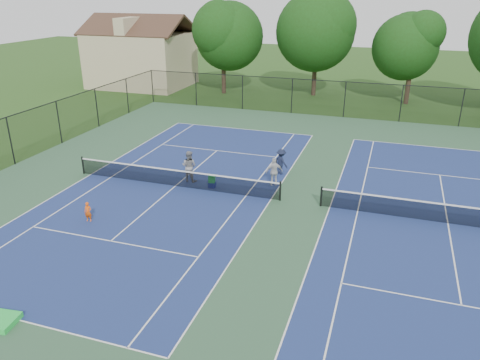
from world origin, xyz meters
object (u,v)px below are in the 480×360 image
(bystander_a, at_px, (274,172))
(ball_crate, at_px, (212,185))
(clapboard_house, at_px, (141,57))
(ball_hopper, at_px, (212,179))
(tree_back_b, at_px, (317,27))
(bystander_b, at_px, (281,162))
(child_player, at_px, (88,212))
(instructor, at_px, (189,166))
(tree_back_c, at_px, (414,44))
(tree_back_a, at_px, (223,33))

(bystander_a, bearing_deg, ball_crate, -6.21)
(clapboard_house, height_order, ball_hopper, clapboard_house)
(tree_back_b, relative_size, bystander_b, 6.56)
(tree_back_b, xyz_separation_m, child_player, (-5.02, -31.08, -6.11))
(ball_hopper, bearing_deg, instructor, 163.00)
(tree_back_c, bearing_deg, tree_back_b, 173.66)
(child_player, bearing_deg, ball_crate, 43.69)
(tree_back_c, height_order, instructor, tree_back_c)
(instructor, relative_size, ball_hopper, 4.28)
(tree_back_a, relative_size, ball_crate, 25.74)
(tree_back_b, xyz_separation_m, clapboard_house, (-19.00, -1.00, -3.50))
(child_player, xyz_separation_m, bystander_b, (7.12, 8.74, 0.28))
(bystander_a, bearing_deg, tree_back_a, -93.59)
(tree_back_c, bearing_deg, child_player, -114.99)
(child_player, relative_size, ball_crate, 2.72)
(tree_back_a, distance_m, bystander_b, 23.77)
(bystander_a, bearing_deg, clapboard_house, -77.87)
(tree_back_b, xyz_separation_m, bystander_a, (2.14, -24.11, -5.79))
(clapboard_house, bearing_deg, ball_crate, -53.72)
(tree_back_a, distance_m, ball_hopper, 25.45)
(tree_back_c, xyz_separation_m, clapboard_house, (-28.00, -0.00, -2.39))
(clapboard_house, xyz_separation_m, child_player, (13.98, -30.08, -2.61))
(tree_back_a, xyz_separation_m, clapboard_house, (-10.00, 1.00, -2.95))
(child_player, xyz_separation_m, ball_hopper, (4.02, 5.56, 0.03))
(bystander_a, height_order, ball_hopper, bystander_a)
(tree_back_a, bearing_deg, clapboard_house, 174.29)
(child_player, distance_m, bystander_b, 11.27)
(tree_back_a, height_order, child_player, tree_back_a)
(tree_back_c, distance_m, instructor, 27.07)
(tree_back_a, height_order, tree_back_b, tree_back_b)
(instructor, bearing_deg, tree_back_b, -91.57)
(tree_back_a, bearing_deg, tree_back_c, 3.18)
(clapboard_house, bearing_deg, bystander_b, -45.34)
(tree_back_b, height_order, instructor, tree_back_b)
(tree_back_b, distance_m, tree_back_c, 9.12)
(tree_back_b, bearing_deg, instructor, -95.84)
(ball_hopper, bearing_deg, clapboard_house, 126.28)
(tree_back_b, bearing_deg, tree_back_a, -167.47)
(tree_back_a, xyz_separation_m, bystander_a, (11.14, -22.11, -5.24))
(tree_back_c, height_order, ball_hopper, tree_back_c)
(ball_crate, bearing_deg, bystander_a, 24.10)
(bystander_b, bearing_deg, tree_back_a, -27.11)
(tree_back_a, distance_m, bystander_a, 25.31)
(bystander_a, bearing_deg, instructor, -19.13)
(tree_back_c, bearing_deg, clapboard_house, -180.00)
(tree_back_a, relative_size, tree_back_c, 1.09)
(tree_back_b, bearing_deg, bystander_b, -84.65)
(ball_hopper, bearing_deg, tree_back_a, 108.78)
(instructor, bearing_deg, clapboard_house, -51.36)
(tree_back_c, distance_m, child_player, 33.56)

